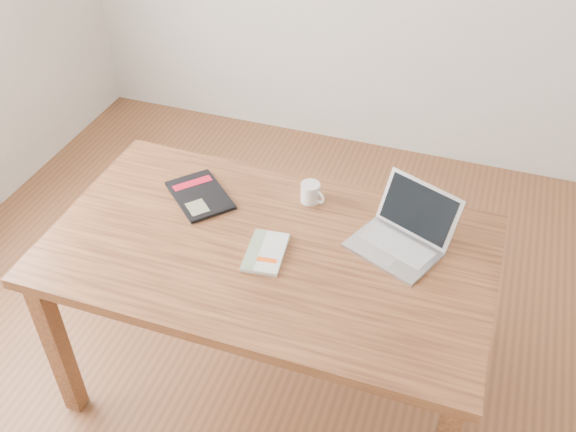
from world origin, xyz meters
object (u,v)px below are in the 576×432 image
(desk, at_px, (269,265))
(laptop, at_px, (402,235))
(coffee_mug, at_px, (311,192))
(white_guidebook, at_px, (266,252))
(black_guidebook, at_px, (200,195))

(desk, bearing_deg, laptop, 20.53)
(desk, distance_m, laptop, 0.47)
(laptop, xyz_separation_m, coffee_mug, (-0.36, 0.12, -0.00))
(white_guidebook, height_order, black_guidebook, white_guidebook)
(laptop, bearing_deg, white_guidebook, -131.14)
(desk, relative_size, black_guidebook, 4.78)
(laptop, bearing_deg, black_guidebook, -157.57)
(white_guidebook, distance_m, laptop, 0.47)
(black_guidebook, xyz_separation_m, laptop, (0.76, -0.01, 0.03))
(desk, bearing_deg, black_guidebook, 153.10)
(desk, relative_size, laptop, 4.08)
(black_guidebook, bearing_deg, white_guidebook, -79.59)
(laptop, bearing_deg, desk, -136.14)
(desk, distance_m, white_guidebook, 0.11)
(white_guidebook, bearing_deg, black_guidebook, 141.54)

